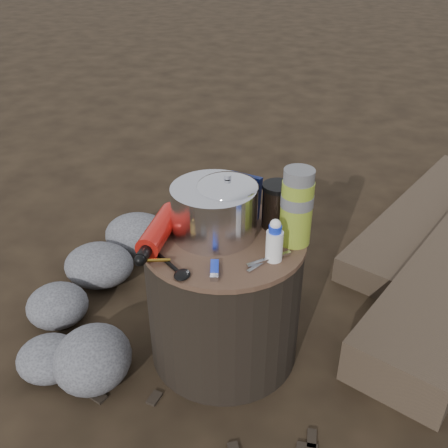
% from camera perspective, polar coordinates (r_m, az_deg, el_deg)
% --- Properties ---
extents(ground, '(60.00, 60.00, 0.00)m').
position_cam_1_polar(ground, '(1.73, -0.00, -13.75)').
color(ground, black).
rests_on(ground, ground).
extents(stump, '(0.47, 0.47, 0.43)m').
position_cam_1_polar(stump, '(1.59, -0.00, -8.21)').
color(stump, black).
rests_on(stump, ground).
extents(rock_ring, '(0.40, 0.88, 0.17)m').
position_cam_1_polar(rock_ring, '(1.88, -12.02, -6.83)').
color(rock_ring, '#5A5B60').
rests_on(rock_ring, ground).
extents(log_small, '(0.72, 1.26, 0.11)m').
position_cam_1_polar(log_small, '(2.51, 21.23, 0.96)').
color(log_small, '#423527').
rests_on(log_small, ground).
extents(foil_windscreen, '(0.24, 0.24, 0.15)m').
position_cam_1_polar(foil_windscreen, '(1.45, -1.14, 1.47)').
color(foil_windscreen, silver).
rests_on(foil_windscreen, stump).
extents(camping_pot, '(0.17, 0.17, 0.17)m').
position_cam_1_polar(camping_pot, '(1.45, 0.39, 2.10)').
color(camping_pot, silver).
rests_on(camping_pot, stump).
extents(fuel_bottle, '(0.07, 0.27, 0.07)m').
position_cam_1_polar(fuel_bottle, '(1.45, -7.23, -0.71)').
color(fuel_bottle, red).
rests_on(fuel_bottle, stump).
extents(thermos, '(0.09, 0.09, 0.22)m').
position_cam_1_polar(thermos, '(1.41, 8.10, 1.84)').
color(thermos, '#8FA82B').
rests_on(thermos, stump).
extents(travel_mug, '(0.09, 0.09, 0.13)m').
position_cam_1_polar(travel_mug, '(1.50, 5.99, 2.04)').
color(travel_mug, black).
rests_on(travel_mug, stump).
extents(stuff_sack, '(0.14, 0.11, 0.09)m').
position_cam_1_polar(stuff_sack, '(1.60, -1.86, 3.26)').
color(stuff_sack, '#DCA809').
rests_on(stuff_sack, stump).
extents(food_pouch, '(0.11, 0.05, 0.13)m').
position_cam_1_polar(food_pouch, '(1.55, 2.21, 3.17)').
color(food_pouch, '#0A1547').
rests_on(food_pouch, stump).
extents(lighter, '(0.04, 0.08, 0.01)m').
position_cam_1_polar(lighter, '(1.33, -1.06, -4.93)').
color(lighter, blue).
rests_on(lighter, stump).
extents(pot_grabber, '(0.11, 0.13, 0.01)m').
position_cam_1_polar(pot_grabber, '(1.37, 4.58, -4.06)').
color(pot_grabber, '#B6B6BB').
rests_on(pot_grabber, stump).
extents(spork, '(0.15, 0.13, 0.01)m').
position_cam_1_polar(spork, '(1.37, -6.45, -4.13)').
color(spork, black).
rests_on(spork, stump).
extents(squeeze_bottle, '(0.05, 0.05, 0.11)m').
position_cam_1_polar(squeeze_bottle, '(1.35, 5.65, -2.04)').
color(squeeze_bottle, white).
rests_on(squeeze_bottle, stump).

